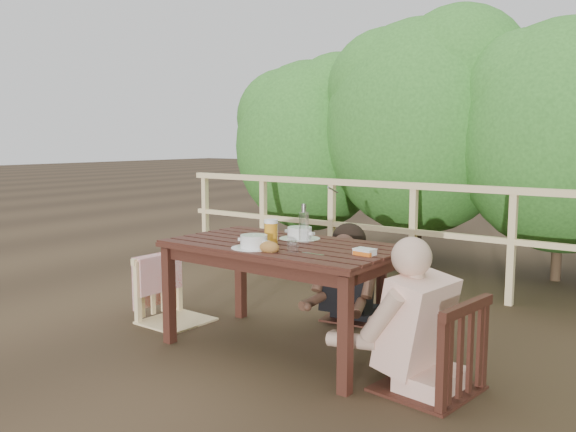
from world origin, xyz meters
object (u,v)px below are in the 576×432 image
Objects in this scene: chair_left at (175,261)px; soup_near at (254,242)px; table at (284,297)px; woman at (356,245)px; soup_far at (300,234)px; butter_tub at (365,253)px; diner_right at (436,268)px; tumbler at (293,248)px; beer_glass at (271,233)px; bread_roll at (269,248)px; chair_far at (354,265)px; chair_right at (429,300)px; bottle at (304,225)px.

soup_near is at bearing -101.82° from chair_left.
woman is at bearing 88.23° from table.
woman is 0.70m from soup_far.
soup_near is 2.34× the size of butter_tub.
diner_right is 1.15m from soup_near.
soup_far is 0.51m from tumbler.
chair_left is 5.45× the size of beer_glass.
table is at bearing 110.91° from bread_roll.
bread_roll is (-0.97, -0.24, 0.04)m from diner_right.
chair_far is 0.82× the size of chair_right.
diner_right is at bearing -89.65° from chair_left.
chair_left is 1.30m from tumbler.
tumbler is (0.24, -0.22, 0.40)m from table.
chair_left is at bearing 177.41° from beer_glass.
bread_roll is 0.58m from butter_tub.
chair_left reaches higher than beer_glass.
chair_right is 12.62× the size of tumbler.
woman is at bearing 93.95° from bread_roll.
chair_far reaches higher than butter_tub.
woman is 1.12m from butter_tub.
chair_right is 8.39× the size of butter_tub.
tumbler is at bearing -67.18° from bottle.
chair_far is at bearing 85.42° from beer_glass.
chair_far is at bearing -125.05° from chair_right.
woman is 9.52× the size of butter_tub.
chair_right reaches higher than butter_tub.
chair_far is 2.95× the size of soup_near.
beer_glass reaches higher than soup_near.
diner_right reaches higher than bread_roll.
chair_left is at bearing 32.13° from woman.
beer_glass reaches higher than tumbler.
diner_right is (1.05, -0.95, 0.12)m from woman.
beer_glass is at bearing -103.80° from chair_far.
table is 0.93m from woman.
woman is at bearing 100.54° from tumbler.
bottle is (0.01, 0.36, 0.10)m from bread_roll.
tumbler is at bearing -42.58° from table.
chair_left is at bearing -178.50° from table.
diner_right is 4.99× the size of soup_far.
butter_tub is (-0.42, 0.01, 0.22)m from chair_right.
chair_right is 1.00m from bottle.
butter_tub is at bearing -11.28° from bottle.
soup_near is at bearing 77.01° from woman.
woman reaches higher than soup_far.
soup_near is at bearing 107.16° from diner_right.
soup_near is 1.65× the size of beer_glass.
tumbler is 0.67× the size of butter_tub.
soup_near is at bearing -103.05° from chair_far.
soup_far is at bearing 120.94° from tumbler.
chair_right is 7.84× the size of bread_roll.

